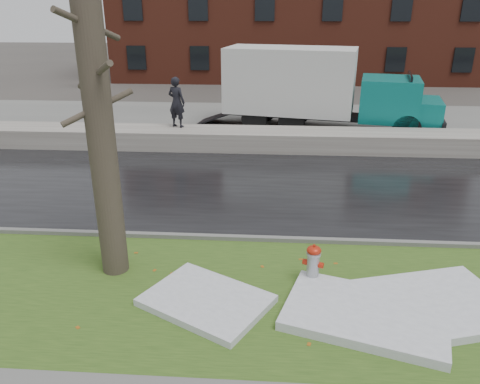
# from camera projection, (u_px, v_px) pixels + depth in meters

# --- Properties ---
(ground) EXTENTS (120.00, 120.00, 0.00)m
(ground) POSITION_uv_depth(u_px,v_px,m) (249.00, 263.00, 10.27)
(ground) COLOR #47423D
(ground) RESTS_ON ground
(verge) EXTENTS (60.00, 4.50, 0.04)m
(verge) POSITION_uv_depth(u_px,v_px,m) (246.00, 295.00, 9.11)
(verge) COLOR #2B4717
(verge) RESTS_ON ground
(road) EXTENTS (60.00, 7.00, 0.03)m
(road) POSITION_uv_depth(u_px,v_px,m) (256.00, 188.00, 14.43)
(road) COLOR black
(road) RESTS_ON ground
(parking_lot) EXTENTS (60.00, 9.00, 0.03)m
(parking_lot) POSITION_uv_depth(u_px,v_px,m) (263.00, 123.00, 22.29)
(parking_lot) COLOR slate
(parking_lot) RESTS_ON ground
(curb) EXTENTS (60.00, 0.15, 0.14)m
(curb) POSITION_uv_depth(u_px,v_px,m) (251.00, 239.00, 11.17)
(curb) COLOR slate
(curb) RESTS_ON ground
(snowbank) EXTENTS (60.00, 1.60, 0.75)m
(snowbank) POSITION_uv_depth(u_px,v_px,m) (260.00, 140.00, 18.17)
(snowbank) COLOR #A09D93
(snowbank) RESTS_ON ground
(brick_building) EXTENTS (26.00, 12.00, 10.00)m
(brick_building) POSITION_uv_depth(u_px,v_px,m) (295.00, 7.00, 36.01)
(brick_building) COLOR maroon
(brick_building) RESTS_ON ground
(bg_tree_left) EXTENTS (1.40, 1.62, 6.50)m
(bg_tree_left) POSITION_uv_depth(u_px,v_px,m) (81.00, 36.00, 30.12)
(bg_tree_left) COLOR brown
(bg_tree_left) RESTS_ON ground
(bg_tree_center) EXTENTS (1.40, 1.62, 6.50)m
(bg_tree_center) POSITION_uv_depth(u_px,v_px,m) (184.00, 33.00, 33.44)
(bg_tree_center) COLOR brown
(bg_tree_center) RESTS_ON ground
(fire_hydrant) EXTENTS (0.43, 0.41, 0.87)m
(fire_hydrant) POSITION_uv_depth(u_px,v_px,m) (313.00, 263.00, 9.30)
(fire_hydrant) COLOR #A0A3A7
(fire_hydrant) RESTS_ON verge
(tree) EXTENTS (1.20, 1.40, 6.74)m
(tree) POSITION_uv_depth(u_px,v_px,m) (98.00, 111.00, 8.69)
(tree) COLOR brown
(tree) RESTS_ON verge
(box_truck) EXTENTS (10.76, 4.17, 3.55)m
(box_truck) POSITION_uv_depth(u_px,v_px,m) (315.00, 88.00, 20.39)
(box_truck) COLOR black
(box_truck) RESTS_ON ground
(worker) EXTENTS (0.84, 0.70, 1.95)m
(worker) POSITION_uv_depth(u_px,v_px,m) (177.00, 102.00, 18.17)
(worker) COLOR black
(worker) RESTS_ON snowbank
(snow_patch_near) EXTENTS (3.05, 2.64, 0.16)m
(snow_patch_near) POSITION_uv_depth(u_px,v_px,m) (435.00, 305.00, 8.65)
(snow_patch_near) COLOR silver
(snow_patch_near) RESTS_ON verge
(snow_patch_far) EXTENTS (2.70, 2.47, 0.14)m
(snow_patch_far) POSITION_uv_depth(u_px,v_px,m) (206.00, 300.00, 8.79)
(snow_patch_far) COLOR silver
(snow_patch_far) RESTS_ON verge
(snow_patch_side) EXTENTS (3.21, 2.55, 0.18)m
(snow_patch_side) POSITION_uv_depth(u_px,v_px,m) (365.00, 314.00, 8.37)
(snow_patch_side) COLOR silver
(snow_patch_side) RESTS_ON verge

